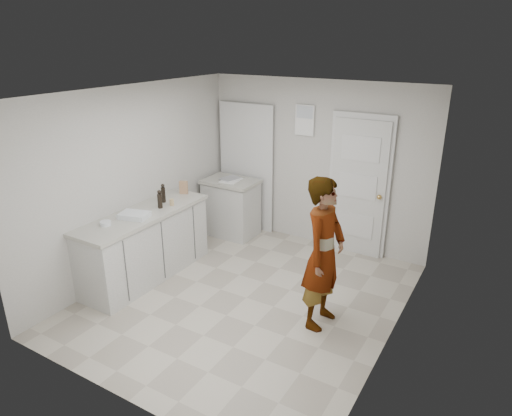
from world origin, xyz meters
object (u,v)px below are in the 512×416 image
Objects in this scene: spice_jar at (172,202)px; oil_cruet_a at (160,199)px; oil_cruet_b at (163,193)px; egg_bowl at (106,223)px; baking_dish at (134,215)px; person at (324,254)px; cake_mix_box at (184,187)px.

oil_cruet_a is at bearing -114.47° from spice_jar.
oil_cruet_b reaches higher than egg_bowl.
baking_dish is at bearing 71.94° from egg_bowl.
cake_mix_box is at bearing 77.59° from person.
cake_mix_box reaches higher than egg_bowl.
egg_bowl is (-0.06, -1.40, -0.07)m from cake_mix_box.
cake_mix_box is 0.46× the size of baking_dish.
baking_dish is (0.06, -1.04, -0.07)m from cake_mix_box.
person is at bearing -35.29° from cake_mix_box.
oil_cruet_a is 0.23m from oil_cruet_b.
oil_cruet_b is at bearing -111.37° from cake_mix_box.
person is 19.27× the size of spice_jar.
person reaches higher than oil_cruet_b.
spice_jar is at bearing -13.54° from oil_cruet_b.
baking_dish is at bearing -96.42° from oil_cruet_a.
oil_cruet_a is (-2.35, 0.03, 0.18)m from person.
person is 2.54m from cake_mix_box.
cake_mix_box is at bearing 87.53° from egg_bowl.
oil_cruet_b is (-2.46, 0.23, 0.19)m from person.
spice_jar is at bearing -89.98° from cake_mix_box.
cake_mix_box reaches higher than baking_dish.
spice_jar is 0.36× the size of oil_cruet_a.
spice_jar is at bearing 78.55° from baking_dish.
spice_jar is at bearing 87.83° from person.
egg_bowl is at bearing -101.89° from oil_cruet_a.
person is at bearing 9.31° from baking_dish.
cake_mix_box is at bearing 99.62° from oil_cruet_a.
oil_cruet_b is at bearing 87.16° from person.
oil_cruet_a is at bearing 91.66° from person.
oil_cruet_b is 0.65× the size of baking_dish.
oil_cruet_a reaches higher than egg_bowl.
cake_mix_box is 0.75× the size of oil_cruet_a.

